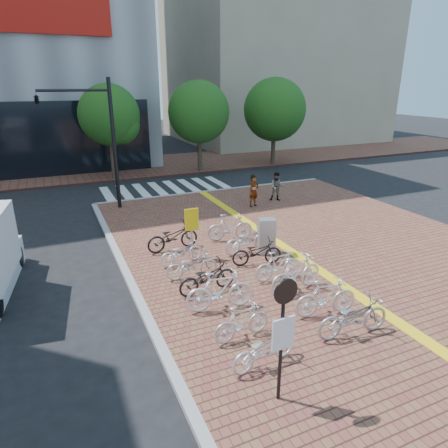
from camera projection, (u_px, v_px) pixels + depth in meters
name	position (u px, v px, depth m)	size (l,w,h in m)	color
ground	(281.00, 297.00, 12.07)	(120.00, 120.00, 0.00)	black
kerb_north	(217.00, 191.00, 23.52)	(14.00, 0.25, 0.15)	gray
far_sidewalk	(134.00, 167.00, 30.12)	(70.00, 8.00, 0.15)	brown
building_beige	(272.00, 54.00, 43.47)	(20.00, 18.00, 18.00)	gray
crosswalk	(167.00, 189.00, 24.31)	(7.50, 4.00, 0.01)	silver
street_trees	(213.00, 113.00, 27.64)	(16.20, 4.60, 6.35)	#38281E
bike_0	(264.00, 348.00, 8.82)	(0.59, 1.70, 0.89)	silver
bike_1	(242.00, 322.00, 9.75)	(0.44, 1.57, 0.94)	silver
bike_2	(220.00, 291.00, 10.97)	(0.55, 1.94, 1.17)	white
bike_3	(207.00, 277.00, 11.93)	(0.64, 1.85, 0.97)	black
bike_4	(192.00, 265.00, 12.82)	(0.59, 1.69, 0.89)	silver
bike_5	(181.00, 252.00, 13.84)	(0.57, 1.62, 0.85)	white
bike_6	(173.00, 237.00, 14.94)	(0.70, 2.01, 1.05)	black
bike_7	(353.00, 317.00, 9.87)	(0.69, 1.98, 1.04)	#A2A3A7
bike_8	(326.00, 297.00, 10.73)	(0.51, 1.79, 1.07)	silver
bike_9	(296.00, 274.00, 11.94)	(0.55, 1.94, 1.17)	white
bike_10	(278.00, 265.00, 12.70)	(0.46, 1.65, 0.99)	white
bike_11	(257.00, 252.00, 13.76)	(0.61, 1.76, 0.92)	black
bike_12	(247.00, 239.00, 14.77)	(0.66, 1.91, 1.00)	silver
bike_13	(230.00, 227.00, 15.87)	(0.52, 1.84, 1.10)	silver
pedestrian_a	(254.00, 191.00, 20.11)	(0.59, 0.39, 1.63)	gray
pedestrian_b	(277.00, 187.00, 21.12)	(0.74, 0.58, 1.52)	#515767
utility_box	(267.00, 236.00, 14.63)	(0.61, 0.44, 1.33)	#A6A7AB
yellow_sign	(192.00, 224.00, 14.05)	(0.50, 0.12, 1.85)	#B7B7BC
notice_sign	(283.00, 327.00, 7.42)	(0.50, 0.12, 2.71)	black
traffic_light_pole	(80.00, 121.00, 18.25)	(3.34, 1.29, 6.22)	black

